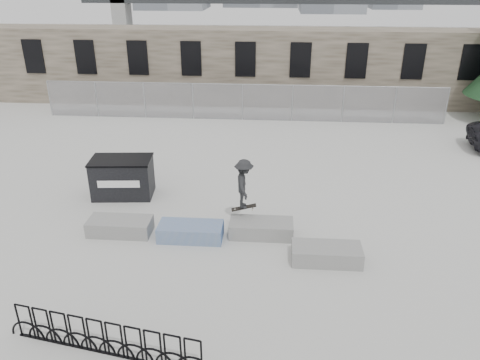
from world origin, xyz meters
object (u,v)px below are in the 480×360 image
Objects in this scene: skateboarder at (244,184)px; planter_offset at (327,253)px; planter_far_left at (120,226)px; planter_center_left at (191,231)px; planter_center_right at (261,228)px; bike_rack at (105,339)px; dumpster at (123,177)px.

planter_offset is at bearing -129.75° from skateboarder.
planter_far_left is 1.16× the size of skateboarder.
planter_center_left is 4.23m from planter_offset.
planter_center_left is 2.23m from planter_center_right.
planter_center_right is at bearing 2.76° from planter_far_left.
bike_rack is at bearing -121.11° from planter_center_right.
dumpster reaches higher than planter_center_left.
planter_center_right is (2.20, 0.37, 0.00)m from planter_center_left.
bike_rack is (-1.00, -4.93, 0.17)m from planter_center_left.
bike_rack reaches higher than planter_center_right.
planter_center_left is 1.00× the size of planter_center_right.
planter_center_left is at bearing -170.44° from planter_center_right.
planter_offset is 0.87× the size of dumpster.
bike_rack is at bearing -101.51° from planter_center_left.
planter_far_left is at bearing -80.46° from dumpster.
planter_center_left is 5.04m from bike_rack.
skateboarder is at bearing 146.82° from planter_offset.
bike_rack reaches higher than planter_center_left.
planter_center_right is at bearing -30.75° from dumpster.
planter_center_left is 0.87× the size of dumpster.
dumpster reaches higher than bike_rack.
planter_center_right is 1.00× the size of planter_offset.
planter_center_left is 0.41× the size of bike_rack.
planter_offset is 8.11m from dumpster.
bike_rack is at bearing -75.62° from planter_far_left.
skateboarder is at bearing 23.15° from planter_center_left.
bike_rack reaches higher than planter_far_left.
dumpster is at bearing 104.72° from planter_far_left.
planter_center_right is 1.16× the size of skateboarder.
skateboarder reaches higher than planter_far_left.
dumpster reaches higher than planter_offset.
planter_center_right is 0.87× the size of dumpster.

